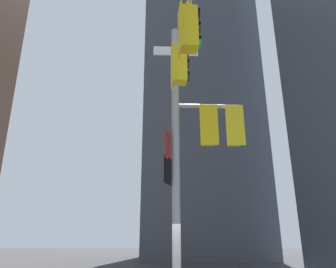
{
  "coord_description": "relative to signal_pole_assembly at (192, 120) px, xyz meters",
  "views": [
    {
      "loc": [
        -0.14,
        -7.91,
        2.21
      ],
      "look_at": [
        -0.2,
        0.1,
        4.86
      ],
      "focal_mm": 33.27,
      "sensor_mm": 36.0,
      "label": 1
    }
  ],
  "objects": [
    {
      "name": "signal_pole_assembly",
      "position": [
        0.0,
        0.0,
        0.0
      ],
      "size": [
        2.44,
        3.0,
        8.1
      ],
      "color": "#9EA0A3",
      "rests_on": "ground"
    },
    {
      "name": "building_mid_block",
      "position": [
        2.99,
        28.23,
        9.32
      ],
      "size": [
        12.66,
        12.66,
        28.71
      ],
      "primitive_type": "cube",
      "color": "#4C5460",
      "rests_on": "ground"
    }
  ]
}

